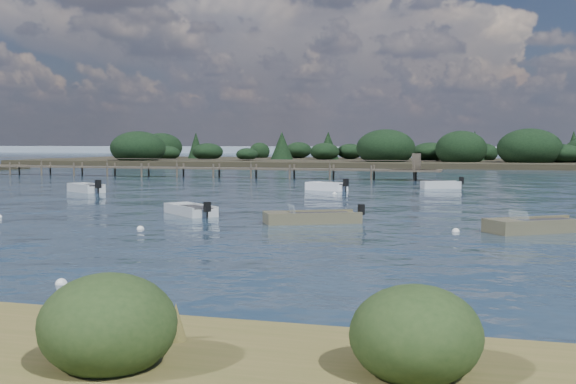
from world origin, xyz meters
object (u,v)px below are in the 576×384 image
(dinghy_mid_white_a, at_px, (312,220))
(dinghy_mid_white_b, at_px, (538,228))
(tender_far_grey, at_px, (86,190))
(jetty, at_px, (180,168))
(dinghy_mid_grey, at_px, (190,212))
(tender_far_white, at_px, (326,188))
(tender_far_grey_b, at_px, (441,186))

(dinghy_mid_white_a, height_order, dinghy_mid_white_b, dinghy_mid_white_b)
(tender_far_grey, xyz_separation_m, jetty, (-3.37, 24.29, 0.80))
(dinghy_mid_white_a, height_order, dinghy_mid_grey, dinghy_mid_white_a)
(dinghy_mid_white_a, distance_m, dinghy_mid_grey, 7.34)
(tender_far_grey, distance_m, tender_far_white, 18.59)
(dinghy_mid_grey, distance_m, dinghy_mid_white_b, 17.30)
(tender_far_grey_b, distance_m, jetty, 31.55)
(tender_far_grey, height_order, tender_far_white, tender_far_grey)
(tender_far_grey_b, distance_m, tender_far_grey, 28.39)
(tender_far_white, height_order, dinghy_mid_white_b, tender_far_white)
(tender_far_grey, height_order, dinghy_mid_grey, tender_far_grey)
(tender_far_grey, distance_m, dinghy_mid_white_b, 35.87)
(dinghy_mid_white_a, relative_size, jetty, 0.07)
(tender_far_white, bearing_deg, jetty, 140.02)
(dinghy_mid_white_b, bearing_deg, tender_far_grey_b, 102.23)
(tender_far_grey, relative_size, tender_far_white, 1.03)
(tender_far_grey_b, xyz_separation_m, dinghy_mid_white_b, (6.18, -28.50, -0.01))
(jetty, bearing_deg, tender_far_grey, -82.09)
(dinghy_mid_white_a, relative_size, dinghy_mid_white_b, 1.02)
(dinghy_mid_grey, distance_m, tender_far_white, 20.96)
(dinghy_mid_white_a, bearing_deg, dinghy_mid_white_b, -3.80)
(tender_far_grey, relative_size, dinghy_mid_grey, 1.02)
(tender_far_grey_b, xyz_separation_m, dinghy_mid_grey, (-10.92, -25.85, -0.03))
(jetty, bearing_deg, dinghy_mid_white_a, -57.80)
(tender_far_grey_b, bearing_deg, dinghy_mid_white_a, -97.87)
(dinghy_mid_white_a, distance_m, jetty, 47.35)
(dinghy_mid_white_a, xyz_separation_m, jetty, (-25.23, 40.06, 0.84))
(tender_far_white, bearing_deg, dinghy_mid_white_b, -57.99)
(tender_far_white, relative_size, jetty, 0.06)
(tender_far_grey_b, bearing_deg, tender_far_grey, -154.86)
(tender_far_grey_b, bearing_deg, dinghy_mid_white_b, -77.77)
(tender_far_white, height_order, jetty, jetty)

